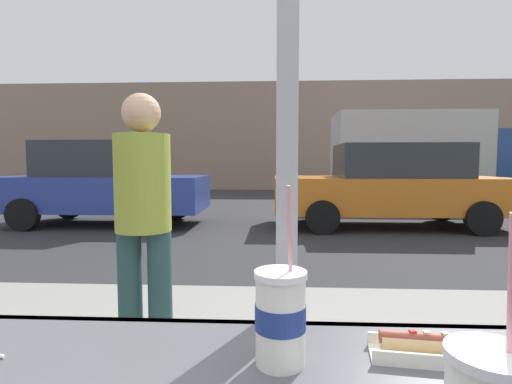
{
  "coord_description": "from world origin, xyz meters",
  "views": [
    {
      "loc": [
        -0.02,
        -0.87,
        1.35
      ],
      "look_at": [
        -0.23,
        3.19,
        1.04
      ],
      "focal_mm": 27.86,
      "sensor_mm": 36.0,
      "label": 1
    }
  ],
  "objects_px": {
    "pedestrian": "(143,215)",
    "parked_car_orange": "(391,185)",
    "parked_car_blue": "(104,183)",
    "box_truck": "(429,154)",
    "hotdog_tray_far": "(445,349)",
    "soda_cup_left": "(280,316)"
  },
  "relations": [
    {
      "from": "soda_cup_left",
      "to": "box_truck",
      "type": "distance_m",
      "value": 13.52
    },
    {
      "from": "parked_car_orange",
      "to": "pedestrian",
      "type": "bearing_deg",
      "value": -117.36
    },
    {
      "from": "soda_cup_left",
      "to": "parked_car_blue",
      "type": "relative_size",
      "value": 0.08
    },
    {
      "from": "hotdog_tray_far",
      "to": "parked_car_orange",
      "type": "relative_size",
      "value": 0.06
    },
    {
      "from": "hotdog_tray_far",
      "to": "parked_car_blue",
      "type": "height_order",
      "value": "parked_car_blue"
    },
    {
      "from": "soda_cup_left",
      "to": "pedestrian",
      "type": "height_order",
      "value": "pedestrian"
    },
    {
      "from": "box_truck",
      "to": "hotdog_tray_far",
      "type": "bearing_deg",
      "value": -110.33
    },
    {
      "from": "parked_car_blue",
      "to": "pedestrian",
      "type": "height_order",
      "value": "parked_car_blue"
    },
    {
      "from": "soda_cup_left",
      "to": "hotdog_tray_far",
      "type": "xyz_separation_m",
      "value": [
        0.31,
        0.03,
        -0.07
      ]
    },
    {
      "from": "hotdog_tray_far",
      "to": "parked_car_orange",
      "type": "distance_m",
      "value": 7.85
    },
    {
      "from": "parked_car_orange",
      "to": "box_truck",
      "type": "distance_m",
      "value": 5.65
    },
    {
      "from": "parked_car_orange",
      "to": "pedestrian",
      "type": "xyz_separation_m",
      "value": [
        -3.14,
        -6.06,
        0.17
      ]
    },
    {
      "from": "soda_cup_left",
      "to": "parked_car_orange",
      "type": "distance_m",
      "value": 7.96
    },
    {
      "from": "soda_cup_left",
      "to": "parked_car_orange",
      "type": "height_order",
      "value": "parked_car_orange"
    },
    {
      "from": "box_truck",
      "to": "soda_cup_left",
      "type": "bearing_deg",
      "value": -111.51
    },
    {
      "from": "parked_car_blue",
      "to": "parked_car_orange",
      "type": "bearing_deg",
      "value": 0.0
    },
    {
      "from": "parked_car_orange",
      "to": "box_truck",
      "type": "bearing_deg",
      "value": 62.41
    },
    {
      "from": "pedestrian",
      "to": "parked_car_orange",
      "type": "bearing_deg",
      "value": 62.64
    },
    {
      "from": "parked_car_blue",
      "to": "box_truck",
      "type": "relative_size",
      "value": 0.66
    },
    {
      "from": "hotdog_tray_far",
      "to": "parked_car_orange",
      "type": "height_order",
      "value": "parked_car_orange"
    },
    {
      "from": "pedestrian",
      "to": "parked_car_blue",
      "type": "bearing_deg",
      "value": 115.77
    },
    {
      "from": "hotdog_tray_far",
      "to": "parked_car_orange",
      "type": "bearing_deg",
      "value": 74.85
    }
  ]
}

